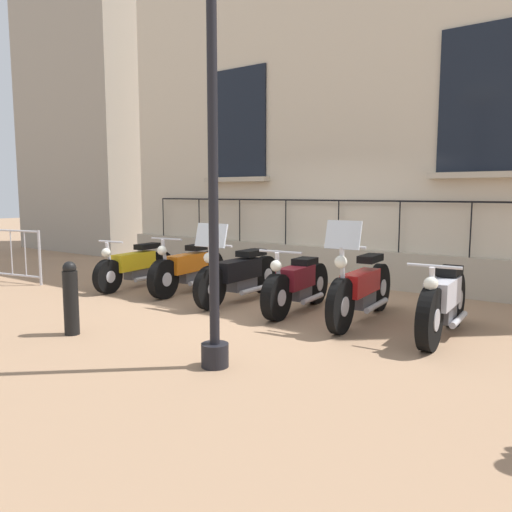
% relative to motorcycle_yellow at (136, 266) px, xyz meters
% --- Properties ---
extents(ground_plane, '(60.00, 60.00, 0.00)m').
position_rel_motorcycle_yellow_xyz_m(ground_plane, '(-0.37, 2.83, -0.39)').
color(ground_plane, '#9E7A5B').
extents(building_facade, '(0.82, 11.55, 8.06)m').
position_rel_motorcycle_yellow_xyz_m(building_facade, '(-3.01, 2.83, 3.53)').
color(building_facade, beige).
rests_on(building_facade, ground_plane).
extents(motorcycle_yellow, '(2.05, 0.56, 0.92)m').
position_rel_motorcycle_yellow_xyz_m(motorcycle_yellow, '(0.00, 0.00, 0.00)').
color(motorcycle_yellow, black).
rests_on(motorcycle_yellow, ground_plane).
extents(motorcycle_orange, '(2.05, 0.63, 1.01)m').
position_rel_motorcycle_yellow_xyz_m(motorcycle_orange, '(-0.24, 1.12, 0.02)').
color(motorcycle_orange, black).
rests_on(motorcycle_orange, ground_plane).
extents(motorcycle_black, '(2.17, 0.68, 1.30)m').
position_rel_motorcycle_yellow_xyz_m(motorcycle_black, '(-0.14, 2.35, 0.05)').
color(motorcycle_black, black).
rests_on(motorcycle_black, ground_plane).
extents(motorcycle_maroon, '(1.95, 0.66, 0.96)m').
position_rel_motorcycle_yellow_xyz_m(motorcycle_maroon, '(-0.11, 3.47, 0.01)').
color(motorcycle_maroon, black).
rests_on(motorcycle_maroon, ground_plane).
extents(motorcycle_red, '(2.22, 0.55, 1.42)m').
position_rel_motorcycle_yellow_xyz_m(motorcycle_red, '(-0.12, 4.50, 0.06)').
color(motorcycle_red, black).
rests_on(motorcycle_red, ground_plane).
extents(motorcycle_silver, '(2.00, 0.60, 0.96)m').
position_rel_motorcycle_yellow_xyz_m(motorcycle_silver, '(0.01, 5.63, 0.04)').
color(motorcycle_silver, black).
rests_on(motorcycle_silver, ground_plane).
extents(lamppost, '(0.32, 1.02, 4.35)m').
position_rel_motorcycle_yellow_xyz_m(lamppost, '(2.46, 4.10, 2.75)').
color(lamppost, black).
rests_on(lamppost, ground_plane).
extents(crowd_barrier, '(0.42, 1.94, 1.05)m').
position_rel_motorcycle_yellow_xyz_m(crowd_barrier, '(1.15, -2.55, 0.17)').
color(crowd_barrier, '#B7B7BF').
rests_on(crowd_barrier, ground_plane).
extents(bollard, '(0.18, 0.18, 0.92)m').
position_rel_motorcycle_yellow_xyz_m(bollard, '(2.63, 1.89, 0.07)').
color(bollard, black).
rests_on(bollard, ground_plane).
extents(distant_building, '(3.15, 4.57, 11.59)m').
position_rel_motorcycle_yellow_xyz_m(distant_building, '(-4.02, -6.20, 5.41)').
color(distant_building, '#9E9384').
rests_on(distant_building, ground_plane).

